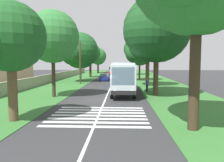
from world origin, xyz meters
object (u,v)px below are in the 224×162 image
object	(u,v)px
trailing_car_3	(111,72)
roadside_tree_right_0	(139,52)
trailing_car_1	(123,75)
roadside_tree_left_1	(90,54)
roadside_tree_left_2	(79,52)
roadside_tree_right_4	(133,50)
coach_bus	(123,76)
roadside_tree_right_3	(147,43)
roadside_tree_left_3	(8,39)
utility_pole	(80,62)
roadside_tree_left_4	(98,57)
roadside_tree_left_0	(52,38)
trailing_car_0	(105,77)
roadside_tree_right_2	(155,31)
trailing_minibus_0	(112,68)
trailing_car_2	(123,73)
pedestrian	(147,85)

from	to	relation	value
trailing_car_3	roadside_tree_right_0	distance (m)	23.39
trailing_car_1	roadside_tree_left_1	xyz separation A→B (m)	(1.21, 8.02, 5.13)
roadside_tree_left_2	roadside_tree_right_4	xyz separation A→B (m)	(21.64, -11.59, 1.49)
trailing_car_1	coach_bus	bearing A→B (deg)	179.64
coach_bus	roadside_tree_right_0	distance (m)	19.20
roadside_tree_right_3	roadside_tree_left_3	bearing A→B (deg)	152.41
utility_pole	roadside_tree_right_0	bearing A→B (deg)	-54.85
roadside_tree_left_1	roadside_tree_left_4	world-z (taller)	roadside_tree_left_1
roadside_tree_left_0	roadside_tree_left_4	bearing A→B (deg)	0.62
trailing_car_0	roadside_tree_left_1	size ratio (longest dim) A/B	0.51
trailing_car_3	roadside_tree_left_0	xyz separation A→B (m)	(-43.33, 4.20, 5.72)
trailing_car_3	roadside_tree_right_2	bearing A→B (deg)	-170.66
trailing_car_0	coach_bus	bearing A→B (deg)	-168.77
roadside_tree_right_4	trailing_car_1	bearing A→B (deg)	164.94
roadside_tree_left_3	roadside_tree_right_4	size ratio (longest dim) A/B	0.73
roadside_tree_right_2	roadside_tree_right_4	size ratio (longest dim) A/B	1.07
roadside_tree_left_3	roadside_tree_right_4	world-z (taller)	roadside_tree_right_4
trailing_car_0	utility_pole	distance (m)	8.43
trailing_minibus_0	roadside_tree_left_1	bearing A→B (deg)	168.76
trailing_car_1	roadside_tree_right_0	distance (m)	9.47
roadside_tree_left_0	roadside_tree_right_0	world-z (taller)	roadside_tree_left_0
trailing_car_3	roadside_tree_left_2	world-z (taller)	roadside_tree_left_2
trailing_car_0	trailing_car_2	distance (m)	17.57
trailing_car_0	roadside_tree_right_4	xyz separation A→B (m)	(19.54, -6.87, 6.60)
utility_pole	pedestrian	bearing A→B (deg)	-133.02
roadside_tree_right_4	coach_bus	bearing A→B (deg)	174.97
trailing_car_3	coach_bus	bearing A→B (deg)	-175.16
trailing_car_1	roadside_tree_right_0	world-z (taller)	roadside_tree_right_0
roadside_tree_right_0	roadside_tree_right_4	world-z (taller)	roadside_tree_right_4
roadside_tree_left_1	roadside_tree_right_2	size ratio (longest dim) A/B	0.76
roadside_tree_left_3	utility_pole	world-z (taller)	roadside_tree_left_3
trailing_car_3	roadside_tree_left_0	world-z (taller)	roadside_tree_left_0
trailing_car_1	roadside_tree_left_3	size ratio (longest dim) A/B	0.57
roadside_tree_right_2	pedestrian	bearing A→B (deg)	7.03
trailing_car_2	roadside_tree_right_2	distance (m)	37.49
trailing_car_2	roadside_tree_left_4	bearing A→B (deg)	34.10
coach_bus	trailing_car_1	size ratio (longest dim) A/B	2.60
trailing_car_0	roadside_tree_left_1	bearing A→B (deg)	25.30
roadside_tree_left_1	roadside_tree_left_4	size ratio (longest dim) A/B	1.00
trailing_minibus_0	roadside_tree_right_3	world-z (taller)	roadside_tree_right_3
trailing_car_0	roadside_tree_left_0	size ratio (longest dim) A/B	0.46
roadside_tree_right_2	trailing_car_3	bearing A→B (deg)	9.34
roadside_tree_right_3	trailing_minibus_0	bearing A→B (deg)	9.77
roadside_tree_right_2	roadside_tree_left_2	bearing A→B (deg)	33.92
trailing_minibus_0	roadside_tree_left_3	size ratio (longest dim) A/B	0.79
coach_bus	roadside_tree_left_3	size ratio (longest dim) A/B	1.47
trailing_car_3	roadside_tree_left_4	distance (m)	9.81
coach_bus	trailing_car_2	xyz separation A→B (m)	(35.13, -0.19, -1.48)
roadside_tree_left_0	utility_pole	xyz separation A→B (m)	(14.07, -0.36, -2.52)
roadside_tree_left_2	roadside_tree_right_4	bearing A→B (deg)	-28.17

